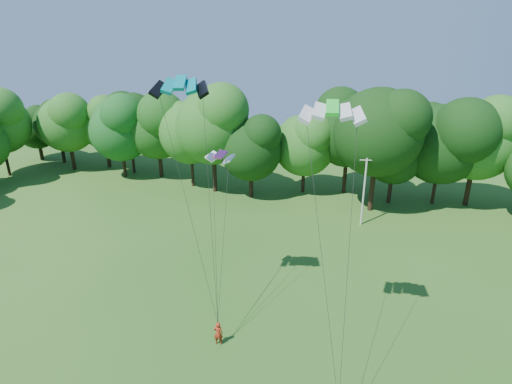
% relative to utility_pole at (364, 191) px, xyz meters
% --- Properties ---
extents(utility_pole, '(1.39, 0.42, 7.05)m').
position_rel_utility_pole_xyz_m(utility_pole, '(0.00, 0.00, 0.00)').
color(utility_pole, beige).
rests_on(utility_pole, ground).
extents(kite_flyer_left, '(0.65, 0.50, 1.58)m').
position_rel_utility_pole_xyz_m(kite_flyer_left, '(-7.00, -20.72, -2.87)').
color(kite_flyer_left, '#B22C17').
rests_on(kite_flyer_left, ground).
extents(kite_teal, '(3.36, 2.21, 0.80)m').
position_rel_utility_pole_xyz_m(kite_teal, '(-9.88, -18.25, 11.71)').
color(kite_teal, '#047982').
rests_on(kite_teal, ground).
extents(kite_green, '(3.25, 1.81, 0.68)m').
position_rel_utility_pole_xyz_m(kite_green, '(-1.15, -19.28, 10.86)').
color(kite_green, '#21DD30').
rests_on(kite_green, ground).
extents(kite_pink, '(2.04, 1.26, 0.40)m').
position_rel_utility_pole_xyz_m(kite_pink, '(-8.75, -15.48, 6.95)').
color(kite_pink, '#FF46AE').
rests_on(kite_pink, ground).
extents(tree_back_west, '(8.90, 8.90, 12.94)m').
position_rel_utility_pole_xyz_m(tree_back_west, '(-32.67, 6.08, 4.42)').
color(tree_back_west, '#362415').
rests_on(tree_back_west, ground).
extents(tree_back_center, '(10.27, 10.27, 14.94)m').
position_rel_utility_pole_xyz_m(tree_back_center, '(0.67, 4.30, 5.67)').
color(tree_back_center, '#322213').
rests_on(tree_back_center, ground).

